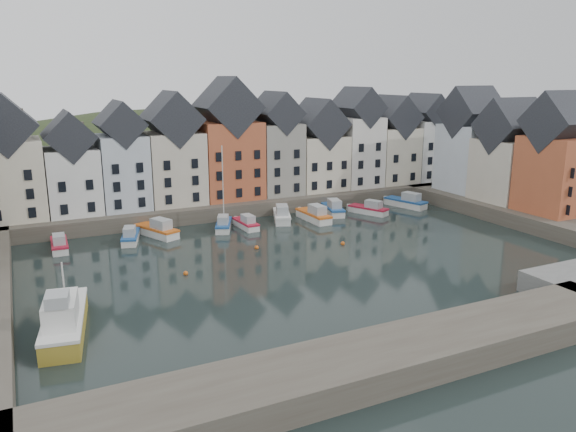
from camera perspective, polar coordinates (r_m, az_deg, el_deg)
ground at (r=61.04m, az=3.22°, el=-4.87°), size 260.00×260.00×0.00m
far_quay at (r=87.20m, az=-6.43°, el=1.52°), size 90.00×16.00×2.00m
right_quay at (r=86.42m, az=24.13°, el=0.25°), size 14.00×54.00×2.00m
near_wall at (r=38.60m, az=6.32°, el=-15.11°), size 50.00×6.00×2.00m
hillside at (r=116.30m, az=-10.53°, el=-5.14°), size 153.60×70.40×64.00m
far_terrace at (r=85.13m, az=-4.07°, el=6.65°), size 72.37×8.16×17.78m
right_terrace at (r=87.59m, az=21.70°, el=5.93°), size 8.30×24.25×16.36m
mooring_buoys at (r=63.82m, az=-2.27°, el=-3.87°), size 20.50×5.50×0.50m
boat_a at (r=70.69m, az=-22.21°, el=-2.71°), size 2.00×5.85×2.22m
boat_b at (r=71.38m, az=-15.71°, el=-2.02°), size 3.36×6.10×2.24m
boat_c at (r=72.93m, az=-13.10°, el=-1.42°), size 4.63×7.10×2.62m
boat_d at (r=74.65m, az=-6.56°, el=-0.83°), size 4.04×6.12×11.24m
boat_e at (r=75.11m, az=-4.28°, el=-0.76°), size 1.95×5.58×2.12m
boat_f at (r=78.64m, az=-0.64°, el=0.07°), size 4.50×7.15×2.63m
boat_g at (r=78.68m, az=2.69°, el=0.06°), size 2.30×6.93×2.64m
boat_h at (r=82.90m, az=4.57°, el=0.73°), size 3.59×6.89×2.53m
boat_i at (r=83.47m, az=8.26°, el=0.68°), size 4.17×6.26×2.31m
boat_j at (r=88.83m, az=11.97°, el=1.38°), size 4.01×7.13×2.62m
large_vessel at (r=47.60m, az=-21.81°, el=-9.82°), size 4.64×11.06×5.58m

